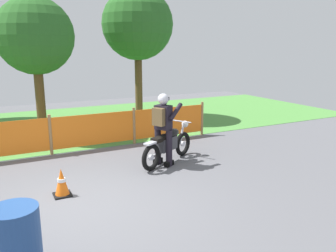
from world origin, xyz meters
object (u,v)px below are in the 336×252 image
object	(u,v)px
rider_lead	(163,125)
traffic_cone	(62,182)
spare_drum	(16,242)
motorcycle_lead	(168,144)

from	to	relation	value
rider_lead	traffic_cone	world-z (taller)	rider_lead
traffic_cone	spare_drum	distance (m)	2.32
motorcycle_lead	spare_drum	world-z (taller)	motorcycle_lead
rider_lead	spare_drum	distance (m)	4.40
motorcycle_lead	rider_lead	bearing A→B (deg)	-179.49
traffic_cone	spare_drum	world-z (taller)	spare_drum
motorcycle_lead	traffic_cone	world-z (taller)	motorcycle_lead
rider_lead	traffic_cone	xyz separation A→B (m)	(-2.45, -0.69, -0.69)
rider_lead	motorcycle_lead	bearing A→B (deg)	0.51
motorcycle_lead	rider_lead	size ratio (longest dim) A/B	1.05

